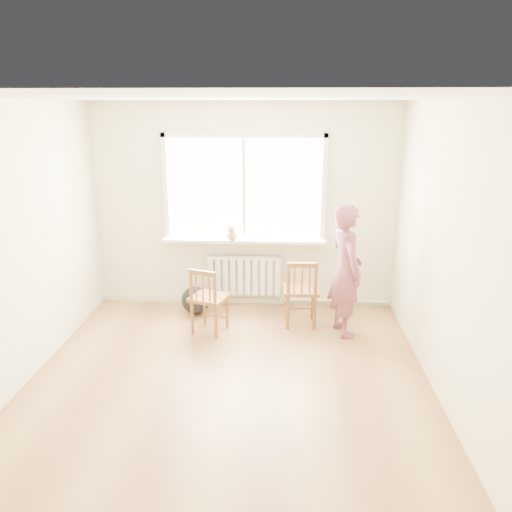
# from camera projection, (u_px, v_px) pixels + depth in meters

# --- Properties ---
(floor) EXTENTS (4.50, 4.50, 0.00)m
(floor) POSITION_uv_depth(u_px,v_px,m) (227.00, 391.00, 4.81)
(floor) COLOR #A17742
(floor) RESTS_ON ground
(ceiling) EXTENTS (4.50, 4.50, 0.00)m
(ceiling) POSITION_uv_depth(u_px,v_px,m) (221.00, 97.00, 4.03)
(ceiling) COLOR white
(ceiling) RESTS_ON back_wall
(back_wall) EXTENTS (4.00, 0.01, 2.70)m
(back_wall) POSITION_uv_depth(u_px,v_px,m) (244.00, 207.00, 6.57)
(back_wall) COLOR beige
(back_wall) RESTS_ON ground
(window) EXTENTS (2.12, 0.05, 1.42)m
(window) POSITION_uv_depth(u_px,v_px,m) (244.00, 184.00, 6.45)
(window) COLOR white
(window) RESTS_ON back_wall
(windowsill) EXTENTS (2.15, 0.22, 0.04)m
(windowsill) POSITION_uv_depth(u_px,v_px,m) (244.00, 240.00, 6.58)
(windowsill) COLOR white
(windowsill) RESTS_ON back_wall
(radiator) EXTENTS (1.00, 0.12, 0.55)m
(radiator) POSITION_uv_depth(u_px,v_px,m) (244.00, 275.00, 6.74)
(radiator) COLOR white
(radiator) RESTS_ON back_wall
(heating_pipe) EXTENTS (1.40, 0.04, 0.04)m
(heating_pipe) POSITION_uv_depth(u_px,v_px,m) (336.00, 301.00, 6.81)
(heating_pipe) COLOR silver
(heating_pipe) RESTS_ON back_wall
(baseboard) EXTENTS (4.00, 0.03, 0.08)m
(baseboard) POSITION_uv_depth(u_px,v_px,m) (245.00, 300.00, 6.93)
(baseboard) COLOR beige
(baseboard) RESTS_ON ground
(chair_left) EXTENTS (0.51, 0.50, 0.83)m
(chair_left) POSITION_uv_depth(u_px,v_px,m) (208.00, 300.00, 5.92)
(chair_left) COLOR brown
(chair_left) RESTS_ON floor
(chair_right) EXTENTS (0.44, 0.42, 0.86)m
(chair_right) POSITION_uv_depth(u_px,v_px,m) (301.00, 293.00, 6.11)
(chair_right) COLOR brown
(chair_right) RESTS_ON floor
(person) EXTENTS (0.53, 0.66, 1.57)m
(person) POSITION_uv_depth(u_px,v_px,m) (346.00, 271.00, 5.83)
(person) COLOR #AC3945
(person) RESTS_ON floor
(cat) EXTENTS (0.17, 0.37, 0.25)m
(cat) POSITION_uv_depth(u_px,v_px,m) (233.00, 233.00, 6.48)
(cat) COLOR beige
(cat) RESTS_ON windowsill
(backpack) EXTENTS (0.38, 0.29, 0.38)m
(backpack) POSITION_uv_depth(u_px,v_px,m) (196.00, 300.00, 6.54)
(backpack) COLOR black
(backpack) RESTS_ON floor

